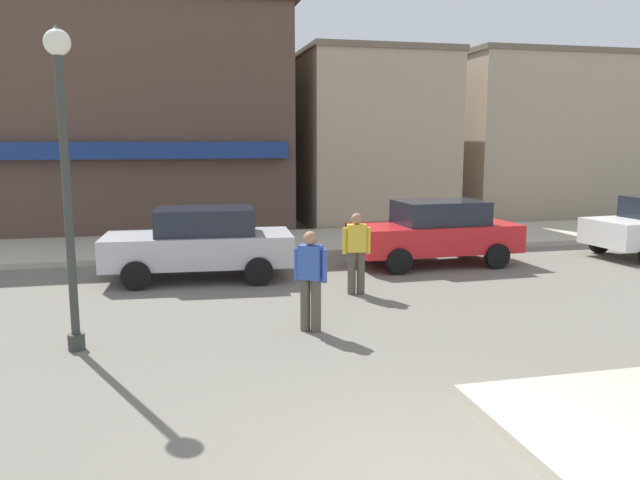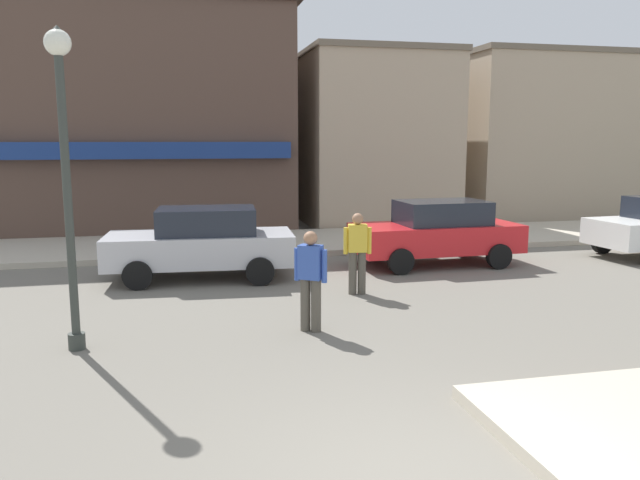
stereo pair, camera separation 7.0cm
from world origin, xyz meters
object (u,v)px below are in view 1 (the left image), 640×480
lamp_post (64,144)px  parked_car_nearest (200,242)px  pedestrian_crossing_near (310,278)px  pedestrian_crossing_far (356,251)px  parked_car_second (435,232)px

lamp_post → parked_car_nearest: 5.24m
pedestrian_crossing_near → pedestrian_crossing_far: bearing=57.0°
parked_car_nearest → pedestrian_crossing_far: bearing=-35.7°
parked_car_nearest → parked_car_second: (5.63, 0.31, 0.00)m
pedestrian_crossing_near → pedestrian_crossing_far: (1.40, 2.15, 0.00)m
parked_car_second → pedestrian_crossing_near: (-4.11, -4.56, 0.06)m
lamp_post → pedestrian_crossing_far: size_ratio=2.82×
pedestrian_crossing_near → pedestrian_crossing_far: same height
lamp_post → parked_car_nearest: bearing=65.5°
lamp_post → parked_car_second: bearing=31.4°
parked_car_second → pedestrian_crossing_near: bearing=-132.1°
parked_car_second → parked_car_nearest: bearing=-176.8°
parked_car_second → pedestrian_crossing_far: pedestrian_crossing_far is taller
pedestrian_crossing_far → parked_car_second: bearing=41.5°
parked_car_nearest → pedestrian_crossing_near: 4.51m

